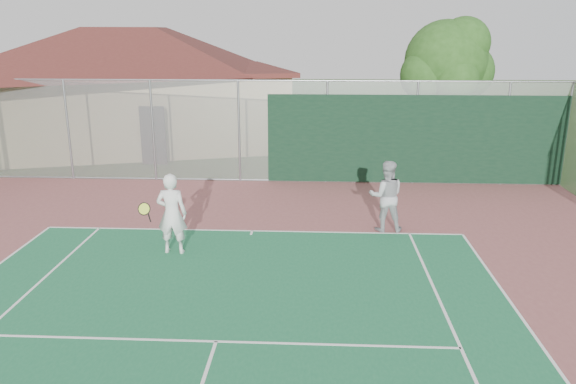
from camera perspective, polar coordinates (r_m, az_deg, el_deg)
The scene contains 6 objects.
back_fence at distance 19.28m, azimuth 4.24°, elevation 5.77°, with size 20.08×0.11×3.53m.
clubhouse at distance 27.23m, azimuth -15.73°, elevation 11.42°, with size 16.59×13.37×6.23m.
bleachers at distance 24.74m, azimuth -17.26°, elevation 4.73°, with size 2.77×1.77×1.01m.
tree at distance 25.09m, azimuth 15.91°, elevation 12.37°, with size 4.07×3.86×5.68m.
player_white_front at distance 13.41m, azimuth -11.75°, elevation -2.24°, with size 1.08×0.68×1.94m.
player_grey_back at distance 14.83m, azimuth 9.94°, elevation -0.48°, with size 0.92×0.72×1.88m.
Camera 1 is at (1.66, -1.98, 5.12)m, focal length 35.00 mm.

